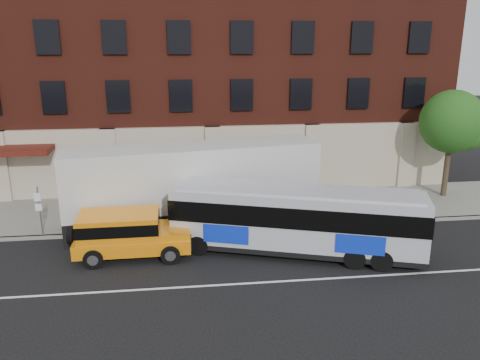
{
  "coord_description": "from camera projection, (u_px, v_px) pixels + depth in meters",
  "views": [
    {
      "loc": [
        -1.78,
        -16.1,
        9.06
      ],
      "look_at": [
        0.86,
        5.5,
        2.7
      ],
      "focal_mm": 36.19,
      "sensor_mm": 36.0,
      "label": 1
    }
  ],
  "objects": [
    {
      "name": "city_bus",
      "position": [
        296.0,
        218.0,
        20.82
      ],
      "size": [
        10.97,
        5.59,
        2.96
      ],
      "color": "#BABBC6",
      "rests_on": "ground"
    },
    {
      "name": "sign_pole",
      "position": [
        39.0,
        209.0,
        22.54
      ],
      "size": [
        0.3,
        0.2,
        2.5
      ],
      "color": "slate",
      "rests_on": "ground"
    },
    {
      "name": "yellow_suv",
      "position": [
        127.0,
        232.0,
        20.67
      ],
      "size": [
        5.18,
        2.33,
        1.97
      ],
      "color": "orange",
      "rests_on": "ground"
    },
    {
      "name": "street_tree",
      "position": [
        453.0,
        124.0,
        27.46
      ],
      "size": [
        3.6,
        3.6,
        6.2
      ],
      "color": "#3A2D1D",
      "rests_on": "sidewalk"
    },
    {
      "name": "kerb",
      "position": [
        221.0,
        229.0,
        23.78
      ],
      "size": [
        60.0,
        0.25,
        0.15
      ],
      "primitive_type": "cube",
      "color": "gray",
      "rests_on": "ground"
    },
    {
      "name": "lane_line",
      "position": [
        233.0,
        284.0,
        18.56
      ],
      "size": [
        60.0,
        0.12,
        0.01
      ],
      "primitive_type": "cube",
      "color": "white",
      "rests_on": "ground"
    },
    {
      "name": "sidewalk",
      "position": [
        217.0,
        209.0,
        26.64
      ],
      "size": [
        60.0,
        6.0,
        0.15
      ],
      "primitive_type": "cube",
      "color": "gray",
      "rests_on": "ground"
    },
    {
      "name": "shipping_container",
      "position": [
        194.0,
        187.0,
        23.84
      ],
      "size": [
        12.62,
        4.51,
        4.13
      ],
      "color": "black",
      "rests_on": "ground"
    },
    {
      "name": "ground",
      "position": [
        235.0,
        291.0,
        18.08
      ],
      "size": [
        120.0,
        120.0,
        0.0
      ],
      "primitive_type": "plane",
      "color": "black",
      "rests_on": "ground"
    },
    {
      "name": "building",
      "position": [
        206.0,
        62.0,
        32.08
      ],
      "size": [
        30.0,
        12.1,
        15.0
      ],
      "color": "#551E14",
      "rests_on": "sidewalk"
    }
  ]
}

